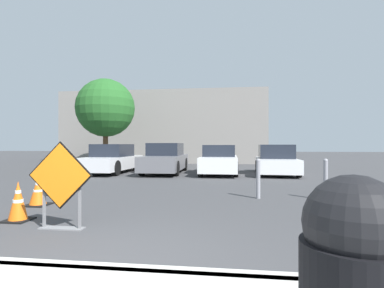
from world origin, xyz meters
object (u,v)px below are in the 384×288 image
traffic_cone_second (38,191)px  trash_bin (354,280)px  traffic_cone_third (55,185)px  bollard_nearest (258,177)px  road_closed_sign (60,182)px  parked_car_fourth (276,161)px  parked_car_nearest (112,159)px  parked_car_third (219,160)px  bollard_second (326,178)px  traffic_cone_nearest (18,202)px  parked_car_second (165,159)px

traffic_cone_second → trash_bin: (5.21, -4.89, 0.38)m
traffic_cone_second → trash_bin: 7.15m
traffic_cone_third → bollard_nearest: size_ratio=0.57×
bollard_nearest → traffic_cone_second: bearing=-163.4°
road_closed_sign → traffic_cone_second: bearing=132.4°
parked_car_fourth → trash_bin: size_ratio=3.54×
parked_car_nearest → parked_car_third: (5.49, -0.02, -0.02)m
traffic_cone_second → traffic_cone_third: 1.53m
parked_car_fourth → bollard_second: parked_car_fourth is taller
trash_bin → bollard_nearest: bearing=89.2°
road_closed_sign → traffic_cone_nearest: 1.29m
trash_bin → parked_car_fourth: bearing=83.3°
bollard_nearest → bollard_second: bollard_second is taller
parked_car_second → parked_car_nearest: bearing=3.8°
traffic_cone_third → parked_car_third: 8.03m
traffic_cone_nearest → bollard_second: bollard_second is taller
parked_car_second → parked_car_fourth: (5.49, -0.05, -0.05)m
parked_car_third → bollard_nearest: bearing=101.2°
road_closed_sign → parked_car_fourth: 11.33m
parked_car_nearest → trash_bin: parked_car_nearest is taller
road_closed_sign → traffic_cone_second: road_closed_sign is taller
traffic_cone_nearest → parked_car_nearest: parked_car_nearest is taller
parked_car_second → parked_car_fourth: 5.49m
traffic_cone_second → bollard_second: bollard_second is taller
parked_car_third → traffic_cone_second: bearing=63.7°
traffic_cone_second → bollard_second: 7.21m
road_closed_sign → parked_car_second: (-0.39, 10.17, -0.11)m
parked_car_nearest → parked_car_second: size_ratio=0.98×
traffic_cone_second → road_closed_sign: bearing=-47.6°
traffic_cone_second → bollard_nearest: 5.53m
bollard_second → parked_car_nearest: bearing=142.4°
traffic_cone_third → bollard_nearest: (5.77, 0.13, 0.27)m
parked_car_nearest → parked_car_second: parked_car_second is taller
road_closed_sign → traffic_cone_second: 2.52m
parked_car_third → bollard_second: bearing=114.9°
road_closed_sign → parked_car_second: 10.18m
traffic_cone_nearest → bollard_nearest: (4.75, 2.97, 0.20)m
parked_car_second → trash_bin: (3.93, -13.23, 0.02)m
parked_car_fourth → bollard_nearest: bearing=80.1°
traffic_cone_third → bollard_second: 7.51m
trash_bin → bollard_second: bearing=74.3°
parked_car_third → trash_bin: 13.04m
traffic_cone_nearest → parked_car_second: 9.76m
bollard_second → road_closed_sign: bearing=-147.5°
traffic_cone_nearest → road_closed_sign: bearing=-21.5°
parked_car_nearest → bollard_second: 10.71m
traffic_cone_nearest → traffic_cone_third: 3.02m
traffic_cone_third → parked_car_second: 7.12m
traffic_cone_third → parked_car_nearest: bearing=98.4°
traffic_cone_nearest → trash_bin: trash_bin is taller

